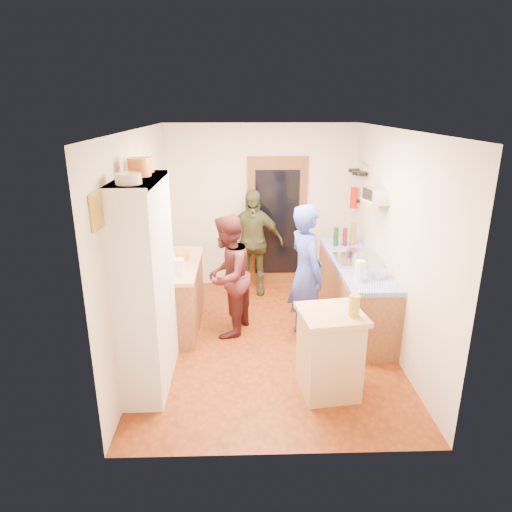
{
  "coord_description": "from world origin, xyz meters",
  "views": [
    {
      "loc": [
        -0.31,
        -5.18,
        2.86
      ],
      "look_at": [
        -0.14,
        0.15,
        1.09
      ],
      "focal_mm": 32.0,
      "sensor_mm": 36.0,
      "label": 1
    }
  ],
  "objects_px": {
    "right_counter_base": "(354,293)",
    "person_left": "(231,275)",
    "person_hob": "(309,274)",
    "hutch_body": "(146,285)",
    "island_base": "(329,355)",
    "person_back": "(253,242)"
  },
  "relations": [
    {
      "from": "hutch_body",
      "to": "right_counter_base",
      "type": "relative_size",
      "value": 1.0
    },
    {
      "from": "person_left",
      "to": "person_back",
      "type": "height_order",
      "value": "person_back"
    },
    {
      "from": "island_base",
      "to": "person_left",
      "type": "xyz_separation_m",
      "value": [
        -1.03,
        1.36,
        0.36
      ]
    },
    {
      "from": "island_base",
      "to": "person_left",
      "type": "height_order",
      "value": "person_left"
    },
    {
      "from": "right_counter_base",
      "to": "person_left",
      "type": "xyz_separation_m",
      "value": [
        -1.66,
        -0.24,
        0.37
      ]
    },
    {
      "from": "right_counter_base",
      "to": "island_base",
      "type": "xyz_separation_m",
      "value": [
        -0.63,
        -1.6,
        0.01
      ]
    },
    {
      "from": "hutch_body",
      "to": "person_left",
      "type": "distance_m",
      "value": 1.39
    },
    {
      "from": "right_counter_base",
      "to": "hutch_body",
      "type": "bearing_deg",
      "value": -152.53
    },
    {
      "from": "person_hob",
      "to": "right_counter_base",
      "type": "bearing_deg",
      "value": -77.56
    },
    {
      "from": "hutch_body",
      "to": "person_hob",
      "type": "relative_size",
      "value": 1.26
    },
    {
      "from": "hutch_body",
      "to": "person_left",
      "type": "relative_size",
      "value": 1.39
    },
    {
      "from": "right_counter_base",
      "to": "person_hob",
      "type": "distance_m",
      "value": 0.92
    },
    {
      "from": "right_counter_base",
      "to": "island_base",
      "type": "bearing_deg",
      "value": -111.6
    },
    {
      "from": "hutch_body",
      "to": "person_back",
      "type": "bearing_deg",
      "value": 64.41
    },
    {
      "from": "person_left",
      "to": "person_back",
      "type": "bearing_deg",
      "value": -174.15
    },
    {
      "from": "hutch_body",
      "to": "island_base",
      "type": "bearing_deg",
      "value": -9.0
    },
    {
      "from": "island_base",
      "to": "person_hob",
      "type": "xyz_separation_m",
      "value": [
        -0.05,
        1.18,
        0.44
      ]
    },
    {
      "from": "person_left",
      "to": "person_hob",
      "type": "bearing_deg",
      "value": 98.85
    },
    {
      "from": "person_back",
      "to": "right_counter_base",
      "type": "bearing_deg",
      "value": -37.61
    },
    {
      "from": "person_hob",
      "to": "hutch_body",
      "type": "bearing_deg",
      "value": 97.21
    },
    {
      "from": "hutch_body",
      "to": "island_base",
      "type": "height_order",
      "value": "hutch_body"
    },
    {
      "from": "person_back",
      "to": "person_hob",
      "type": "bearing_deg",
      "value": -64.66
    }
  ]
}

